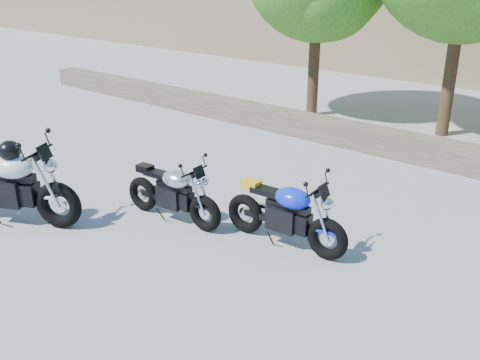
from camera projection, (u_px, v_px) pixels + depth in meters
name	position (u px, v px, depth m)	size (l,w,h in m)	color
ground	(183.00, 247.00, 7.42)	(90.00, 90.00, 0.00)	gray
stone_wall	(369.00, 139.00, 11.26)	(22.00, 0.55, 0.50)	#4D4133
silver_bike	(173.00, 193.00, 8.05)	(1.81, 0.57, 0.91)	black
white_bike	(6.00, 183.00, 7.93)	(2.18, 1.21, 1.30)	black
blue_bike	(286.00, 214.00, 7.31)	(1.92, 0.61, 0.96)	black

